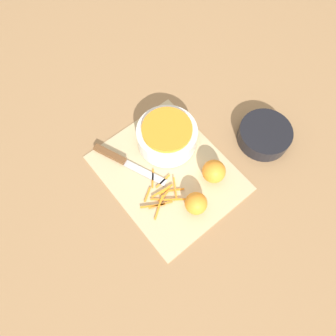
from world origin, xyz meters
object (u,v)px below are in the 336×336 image
at_px(orange_right, 196,203).
at_px(knife, 117,158).
at_px(bowl_speckled, 167,135).
at_px(orange_left, 214,171).
at_px(bowl_dark, 264,135).

bearing_deg(orange_right, knife, -162.57).
xyz_separation_m(bowl_speckled, orange_right, (0.22, -0.07, -0.01)).
xyz_separation_m(bowl_speckled, orange_left, (0.18, 0.03, -0.01)).
bearing_deg(bowl_speckled, knife, -107.59).
distance_m(bowl_dark, orange_right, 0.32).
bearing_deg(bowl_speckled, orange_right, -18.45).
relative_size(bowl_speckled, knife, 0.77).
height_order(knife, orange_right, orange_right).
relative_size(bowl_dark, orange_right, 2.53).
xyz_separation_m(knife, orange_right, (0.27, 0.09, 0.03)).
xyz_separation_m(bowl_dark, orange_right, (0.04, -0.32, 0.01)).
relative_size(bowl_speckled, orange_left, 2.65).
distance_m(bowl_speckled, knife, 0.17).
distance_m(bowl_speckled, orange_right, 0.23).
bearing_deg(orange_left, knife, -140.42).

